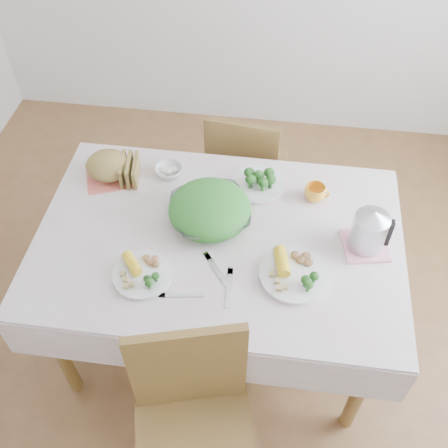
# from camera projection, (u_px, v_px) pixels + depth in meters

# --- Properties ---
(floor) EXTENTS (3.60, 3.60, 0.00)m
(floor) POSITION_uv_depth(u_px,v_px,m) (220.00, 331.00, 2.72)
(floor) COLOR brown
(floor) RESTS_ON ground
(dining_table) EXTENTS (1.40, 0.90, 0.75)m
(dining_table) POSITION_uv_depth(u_px,v_px,m) (219.00, 290.00, 2.44)
(dining_table) COLOR brown
(dining_table) RESTS_ON floor
(tablecloth) EXTENTS (1.50, 1.00, 0.01)m
(tablecloth) POSITION_uv_depth(u_px,v_px,m) (219.00, 237.00, 2.15)
(tablecloth) COLOR beige
(tablecloth) RESTS_ON dining_table
(chair_far) EXTENTS (0.43, 0.43, 0.87)m
(chair_far) POSITION_uv_depth(u_px,v_px,m) (247.00, 163.00, 2.88)
(chair_far) COLOR brown
(chair_far) RESTS_ON floor
(salad_bowl) EXTENTS (0.42, 0.42, 0.08)m
(salad_bowl) POSITION_uv_depth(u_px,v_px,m) (210.00, 213.00, 2.18)
(salad_bowl) COLOR white
(salad_bowl) RESTS_ON tablecloth
(dinner_plate_left) EXTENTS (0.29, 0.29, 0.02)m
(dinner_plate_left) POSITION_uv_depth(u_px,v_px,m) (142.00, 275.00, 2.01)
(dinner_plate_left) COLOR white
(dinner_plate_left) RESTS_ON tablecloth
(dinner_plate_right) EXTENTS (0.31, 0.31, 0.02)m
(dinner_plate_right) POSITION_uv_depth(u_px,v_px,m) (294.00, 275.00, 2.00)
(dinner_plate_right) COLOR white
(dinner_plate_right) RESTS_ON tablecloth
(broccoli_plate) EXTENTS (0.25, 0.25, 0.02)m
(broccoli_plate) POSITION_uv_depth(u_px,v_px,m) (258.00, 185.00, 2.33)
(broccoli_plate) COLOR beige
(broccoli_plate) RESTS_ON tablecloth
(napkin) EXTENTS (0.27, 0.27, 0.00)m
(napkin) POSITION_uv_depth(u_px,v_px,m) (110.00, 175.00, 2.38)
(napkin) COLOR #EF705A
(napkin) RESTS_ON tablecloth
(bread_loaf) EXTENTS (0.22, 0.21, 0.12)m
(bread_loaf) POSITION_uv_depth(u_px,v_px,m) (108.00, 166.00, 2.34)
(bread_loaf) COLOR olive
(bread_loaf) RESTS_ON napkin
(fruit_bowl) EXTENTS (0.14, 0.14, 0.04)m
(fruit_bowl) POSITION_uv_depth(u_px,v_px,m) (169.00, 171.00, 2.38)
(fruit_bowl) COLOR white
(fruit_bowl) RESTS_ON tablecloth
(yellow_mug) EXTENTS (0.10, 0.10, 0.07)m
(yellow_mug) POSITION_uv_depth(u_px,v_px,m) (315.00, 193.00, 2.26)
(yellow_mug) COLOR #FFAC28
(yellow_mug) RESTS_ON tablecloth
(pink_tray) EXTENTS (0.21, 0.21, 0.01)m
(pink_tray) POSITION_uv_depth(u_px,v_px,m) (364.00, 245.00, 2.11)
(pink_tray) COLOR pink
(pink_tray) RESTS_ON tablecloth
(electric_kettle) EXTENTS (0.18, 0.18, 0.19)m
(electric_kettle) POSITION_uv_depth(u_px,v_px,m) (370.00, 227.00, 2.02)
(electric_kettle) COLOR #B2B5BA
(electric_kettle) RESTS_ON pink_tray
(fork_left) EXTENTS (0.13, 0.16, 0.00)m
(fork_left) POSITION_uv_depth(u_px,v_px,m) (217.00, 271.00, 2.03)
(fork_left) COLOR silver
(fork_left) RESTS_ON tablecloth
(fork_right) EXTENTS (0.03, 0.18, 0.00)m
(fork_right) POSITION_uv_depth(u_px,v_px,m) (229.00, 288.00, 1.98)
(fork_right) COLOR silver
(fork_right) RESTS_ON tablecloth
(knife) EXTENTS (0.17, 0.04, 0.00)m
(knife) POSITION_uv_depth(u_px,v_px,m) (181.00, 295.00, 1.96)
(knife) COLOR silver
(knife) RESTS_ON tablecloth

